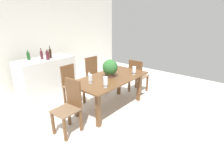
% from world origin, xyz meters
% --- Properties ---
extents(ground_plane, '(7.04, 7.04, 0.00)m').
position_xyz_m(ground_plane, '(0.00, 0.00, 0.00)').
color(ground_plane, silver).
extents(back_wall, '(6.40, 0.10, 2.60)m').
position_xyz_m(back_wall, '(0.00, 2.60, 1.30)').
color(back_wall, silver).
rests_on(back_wall, ground).
extents(dining_table, '(1.78, 0.93, 0.76)m').
position_xyz_m(dining_table, '(0.00, -0.03, 0.65)').
color(dining_table, brown).
rests_on(dining_table, ground).
extents(chair_far_left, '(0.41, 0.41, 0.95)m').
position_xyz_m(chair_far_left, '(-0.40, 0.87, 0.53)').
color(chair_far_left, brown).
rests_on(chair_far_left, ground).
extents(chair_far_right, '(0.47, 0.49, 1.00)m').
position_xyz_m(chair_far_right, '(0.41, 0.89, 0.55)').
color(chair_far_right, brown).
rests_on(chair_far_right, ground).
extents(chair_foot_end, '(0.44, 0.44, 0.94)m').
position_xyz_m(chair_foot_end, '(1.14, -0.03, 0.53)').
color(chair_foot_end, brown).
rests_on(chair_foot_end, ground).
extents(chair_head_end, '(0.46, 0.42, 1.00)m').
position_xyz_m(chair_head_end, '(-1.14, -0.02, 0.54)').
color(chair_head_end, brown).
rests_on(chair_head_end, ground).
extents(flower_centerpiece, '(0.34, 0.34, 0.39)m').
position_xyz_m(flower_centerpiece, '(0.03, -0.00, 0.96)').
color(flower_centerpiece, '#4C3828').
rests_on(flower_centerpiece, dining_table).
extents(crystal_vase_left, '(0.08, 0.08, 0.18)m').
position_xyz_m(crystal_vase_left, '(-0.54, 0.05, 0.86)').
color(crystal_vase_left, silver).
rests_on(crystal_vase_left, dining_table).
extents(crystal_vase_center_near, '(0.08, 0.08, 0.19)m').
position_xyz_m(crystal_vase_center_near, '(0.50, -0.32, 0.87)').
color(crystal_vase_center_near, silver).
rests_on(crystal_vase_center_near, dining_table).
extents(crystal_vase_right, '(0.09, 0.09, 0.21)m').
position_xyz_m(crystal_vase_right, '(-0.51, -0.34, 0.88)').
color(crystal_vase_right, silver).
rests_on(crystal_vase_right, dining_table).
extents(wine_glass, '(0.07, 0.07, 0.15)m').
position_xyz_m(wine_glass, '(-0.34, 0.29, 0.87)').
color(wine_glass, silver).
rests_on(wine_glass, dining_table).
extents(kitchen_counter, '(1.53, 0.67, 0.96)m').
position_xyz_m(kitchen_counter, '(-0.39, 1.93, 0.48)').
color(kitchen_counter, silver).
rests_on(kitchen_counter, ground).
extents(wine_bottle_amber, '(0.07, 0.07, 0.29)m').
position_xyz_m(wine_bottle_amber, '(-0.46, 1.94, 1.07)').
color(wine_bottle_amber, '#511E28').
rests_on(wine_bottle_amber, kitchen_counter).
extents(wine_bottle_dark, '(0.08, 0.08, 0.26)m').
position_xyz_m(wine_bottle_dark, '(-0.40, 1.75, 1.07)').
color(wine_bottle_dark, '#511E28').
rests_on(wine_bottle_dark, kitchen_counter).
extents(wine_bottle_tall, '(0.08, 0.08, 0.24)m').
position_xyz_m(wine_bottle_tall, '(-0.72, 2.13, 1.06)').
color(wine_bottle_tall, '#194C1E').
rests_on(wine_bottle_tall, kitchen_counter).
extents(wine_bottle_clear, '(0.06, 0.06, 0.32)m').
position_xyz_m(wine_bottle_clear, '(-0.24, 1.88, 1.08)').
color(wine_bottle_clear, black).
rests_on(wine_bottle_clear, kitchen_counter).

